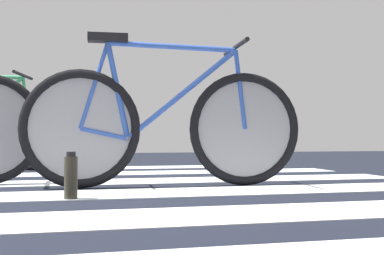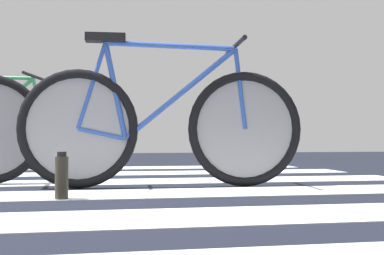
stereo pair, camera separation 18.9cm
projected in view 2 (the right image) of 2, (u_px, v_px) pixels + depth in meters
The scene contains 3 objects.
crosswalk_markings at pixel (8, 189), 2.82m from camera, with size 5.41×4.24×0.00m.
bicycle_1_of_3 at pixel (163, 124), 2.95m from camera, with size 1.74×0.52×0.93m.
water_bottle at pixel (62, 177), 2.36m from camera, with size 0.06×0.06×0.23m.
Camera 2 is at (0.57, -2.70, 0.32)m, focal length 45.23 mm.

